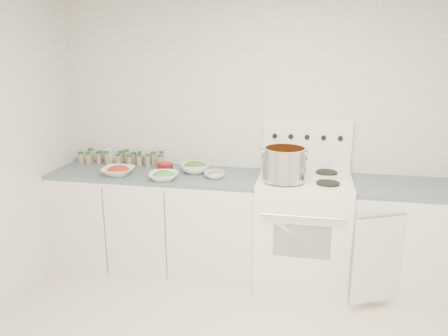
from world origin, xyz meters
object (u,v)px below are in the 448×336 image
(bowl_tomato, at_px, (118,171))
(stock_pot, at_px, (284,163))
(bowl_snowpea, at_px, (164,176))
(stove, at_px, (303,225))

(bowl_tomato, bearing_deg, stock_pot, -0.92)
(bowl_tomato, relative_size, bowl_snowpea, 0.95)
(stove, relative_size, stock_pot, 3.74)
(stock_pot, bearing_deg, bowl_tomato, 179.08)
(bowl_tomato, bearing_deg, bowl_snowpea, -7.84)
(stove, distance_m, stock_pot, 0.64)
(stove, relative_size, bowl_tomato, 4.92)
(stove, xyz_separation_m, bowl_snowpea, (-1.16, -0.20, 0.44))
(stove, height_order, bowl_snowpea, stove)
(stock_pot, relative_size, bowl_tomato, 1.32)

